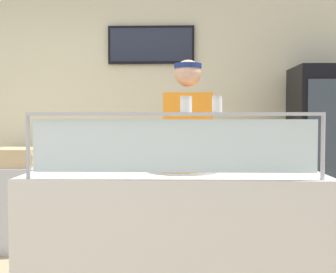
{
  "coord_description": "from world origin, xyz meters",
  "views": [
    {
      "loc": [
        1.01,
        -2.48,
        1.31
      ],
      "look_at": [
        0.91,
        0.37,
        1.18
      ],
      "focal_mm": 47.2,
      "sensor_mm": 36.0,
      "label": 1
    }
  ],
  "objects_px": {
    "worker_figure": "(188,156)",
    "drink_fridge": "(331,159)",
    "pepper_flake_shaker": "(217,105)",
    "parmesan_shaker": "(186,105)",
    "pizza_server": "(190,166)",
    "pizza_tray": "(183,169)",
    "pizza_box_stack": "(17,157)"
  },
  "relations": [
    {
      "from": "pizza_tray",
      "to": "pizza_server",
      "type": "height_order",
      "value": "pizza_server"
    },
    {
      "from": "pizza_server",
      "to": "drink_fridge",
      "type": "relative_size",
      "value": 0.16
    },
    {
      "from": "pizza_server",
      "to": "parmesan_shaker",
      "type": "distance_m",
      "value": 0.53
    },
    {
      "from": "drink_fridge",
      "to": "worker_figure",
      "type": "bearing_deg",
      "value": -147.87
    },
    {
      "from": "pizza_tray",
      "to": "pepper_flake_shaker",
      "type": "xyz_separation_m",
      "value": [
        0.19,
        -0.38,
        0.41
      ]
    },
    {
      "from": "worker_figure",
      "to": "parmesan_shaker",
      "type": "bearing_deg",
      "value": -91.51
    },
    {
      "from": "pizza_server",
      "to": "worker_figure",
      "type": "height_order",
      "value": "worker_figure"
    },
    {
      "from": "pizza_box_stack",
      "to": "pepper_flake_shaker",
      "type": "bearing_deg",
      "value": -43.89
    },
    {
      "from": "pepper_flake_shaker",
      "to": "pizza_box_stack",
      "type": "distance_m",
      "value": 2.6
    },
    {
      "from": "worker_figure",
      "to": "drink_fridge",
      "type": "relative_size",
      "value": 0.98
    },
    {
      "from": "parmesan_shaker",
      "to": "pizza_tray",
      "type": "bearing_deg",
      "value": 92.62
    },
    {
      "from": "pizza_tray",
      "to": "pizza_server",
      "type": "distance_m",
      "value": 0.06
    },
    {
      "from": "pizza_tray",
      "to": "drink_fridge",
      "type": "distance_m",
      "value": 2.05
    },
    {
      "from": "worker_figure",
      "to": "pizza_box_stack",
      "type": "bearing_deg",
      "value": 153.55
    },
    {
      "from": "pepper_flake_shaker",
      "to": "drink_fridge",
      "type": "xyz_separation_m",
      "value": [
        1.26,
        1.82,
        -0.48
      ]
    },
    {
      "from": "pizza_server",
      "to": "drink_fridge",
      "type": "bearing_deg",
      "value": 42.28
    },
    {
      "from": "pepper_flake_shaker",
      "to": "worker_figure",
      "type": "xyz_separation_m",
      "value": [
        -0.15,
        0.93,
        -0.37
      ]
    },
    {
      "from": "parmesan_shaker",
      "to": "drink_fridge",
      "type": "relative_size",
      "value": 0.05
    },
    {
      "from": "parmesan_shaker",
      "to": "pizza_box_stack",
      "type": "bearing_deg",
      "value": 133.21
    },
    {
      "from": "worker_figure",
      "to": "pizza_box_stack",
      "type": "xyz_separation_m",
      "value": [
        -1.69,
        0.84,
        -0.09
      ]
    },
    {
      "from": "worker_figure",
      "to": "pizza_box_stack",
      "type": "height_order",
      "value": "worker_figure"
    },
    {
      "from": "drink_fridge",
      "to": "pizza_box_stack",
      "type": "height_order",
      "value": "drink_fridge"
    },
    {
      "from": "parmesan_shaker",
      "to": "worker_figure",
      "type": "xyz_separation_m",
      "value": [
        0.02,
        0.93,
        -0.37
      ]
    },
    {
      "from": "pepper_flake_shaker",
      "to": "worker_figure",
      "type": "height_order",
      "value": "worker_figure"
    },
    {
      "from": "pizza_tray",
      "to": "parmesan_shaker",
      "type": "relative_size",
      "value": 5.2
    },
    {
      "from": "pizza_server",
      "to": "pizza_box_stack",
      "type": "height_order",
      "value": "pizza_box_stack"
    },
    {
      "from": "drink_fridge",
      "to": "pizza_box_stack",
      "type": "relative_size",
      "value": 3.75
    },
    {
      "from": "worker_figure",
      "to": "drink_fridge",
      "type": "bearing_deg",
      "value": 32.13
    },
    {
      "from": "pizza_tray",
      "to": "parmesan_shaker",
      "type": "xyz_separation_m",
      "value": [
        0.02,
        -0.38,
        0.41
      ]
    },
    {
      "from": "pizza_server",
      "to": "pizza_box_stack",
      "type": "distance_m",
      "value": 2.21
    },
    {
      "from": "pizza_server",
      "to": "pizza_box_stack",
      "type": "xyz_separation_m",
      "value": [
        -1.7,
        1.42,
        -0.08
      ]
    },
    {
      "from": "drink_fridge",
      "to": "parmesan_shaker",
      "type": "bearing_deg",
      "value": -128.26
    }
  ]
}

